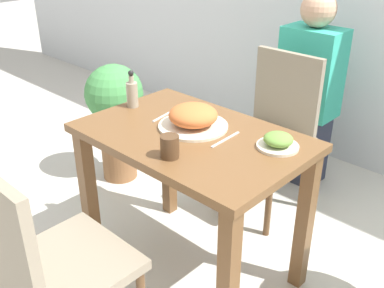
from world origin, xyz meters
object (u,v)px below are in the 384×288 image
at_px(chair_near, 43,261).
at_px(chair_far, 273,126).
at_px(potted_plant_left, 115,109).
at_px(food_plate, 193,117).
at_px(sauce_bottle, 132,93).
at_px(person_figure, 308,93).
at_px(side_plate, 278,142).
at_px(drink_cup, 170,147).

height_order(chair_near, chair_far, same).
xyz_separation_m(chair_near, potted_plant_left, (-0.93, 1.03, -0.03)).
relative_size(chair_far, potted_plant_left, 1.18).
bearing_deg(food_plate, sauce_bottle, -176.21).
bearing_deg(person_figure, food_plate, -87.59).
height_order(side_plate, person_figure, person_figure).
height_order(side_plate, potted_plant_left, side_plate).
bearing_deg(chair_far, side_plate, -55.78).
height_order(food_plate, drink_cup, food_plate).
bearing_deg(chair_near, sauce_bottle, -61.48).
relative_size(chair_near, person_figure, 0.76).
distance_m(food_plate, person_figure, 1.07).
relative_size(chair_far, side_plate, 5.38).
bearing_deg(side_plate, sauce_bottle, -171.39).
bearing_deg(chair_near, food_plate, -87.43).
bearing_deg(potted_plant_left, person_figure, 42.88).
bearing_deg(chair_far, chair_near, -87.48).
relative_size(side_plate, potted_plant_left, 0.22).
xyz_separation_m(chair_far, side_plate, (0.40, -0.58, 0.25)).
bearing_deg(sauce_bottle, food_plate, 3.79).
distance_m(chair_near, drink_cup, 0.58).
bearing_deg(chair_far, drink_cup, -80.89).
relative_size(food_plate, potted_plant_left, 0.40).
distance_m(chair_near, food_plate, 0.81).
bearing_deg(person_figure, side_plate, -66.92).
relative_size(chair_near, chair_far, 1.00).
xyz_separation_m(chair_near, side_plate, (0.33, 0.85, 0.25)).
relative_size(chair_far, food_plate, 2.98).
xyz_separation_m(chair_near, food_plate, (-0.03, 0.77, 0.27)).
xyz_separation_m(sauce_bottle, potted_plant_left, (-0.53, 0.29, -0.32)).
relative_size(potted_plant_left, person_figure, 0.64).
relative_size(chair_far, sauce_bottle, 4.98).
xyz_separation_m(side_plate, potted_plant_left, (-1.27, 0.17, -0.28)).
bearing_deg(drink_cup, chair_near, -99.43).
distance_m(food_plate, side_plate, 0.38).
distance_m(chair_near, person_figure, 1.83).
bearing_deg(chair_near, person_figure, -87.52).
distance_m(chair_far, food_plate, 0.72).
distance_m(chair_near, sauce_bottle, 0.89).
height_order(chair_near, drink_cup, chair_near).
distance_m(chair_far, side_plate, 0.75).
relative_size(drink_cup, sauce_bottle, 0.49).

